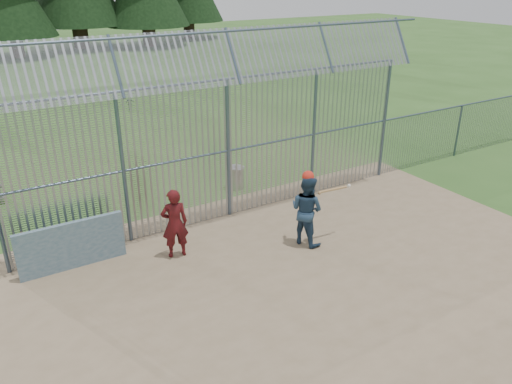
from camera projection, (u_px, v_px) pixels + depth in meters
ground at (299, 270)px, 12.06m from camera, size 120.00×120.00×0.00m
dirt_infield at (311, 279)px, 11.66m from camera, size 14.00×10.00×0.02m
dugout_wall at (72, 245)px, 11.89m from camera, size 2.50×0.12×1.20m
batter at (307, 210)px, 12.87m from camera, size 0.97×1.10×1.90m
onlooker at (175, 223)px, 12.27m from camera, size 0.74×0.56×1.81m
bg_kid_seated at (130, 103)px, 25.69m from camera, size 0.49×0.31×0.78m
batting_gear at (312, 179)px, 12.56m from camera, size 1.44×0.37×0.66m
trash_can at (236, 177)px, 16.47m from camera, size 0.56×0.56×0.82m
backstop_fence at (283, 129)px, 14.65m from camera, size 20.09×0.81×5.30m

